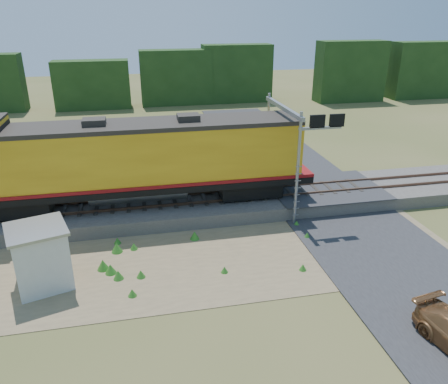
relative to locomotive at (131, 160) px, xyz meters
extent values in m
plane|color=#475123|center=(5.06, -6.00, -3.56)|extent=(140.00, 140.00, 0.00)
cube|color=slate|center=(5.06, 0.00, -3.16)|extent=(70.00, 5.00, 0.80)
cube|color=brown|center=(5.06, -0.72, -2.68)|extent=(70.00, 0.10, 0.16)
cube|color=brown|center=(5.06, 0.72, -2.68)|extent=(70.00, 0.10, 0.16)
cube|color=#8C7754|center=(3.06, -5.50, -3.54)|extent=(26.00, 8.00, 0.03)
cube|color=#38383A|center=(12.06, 0.00, -2.73)|extent=(7.00, 5.20, 0.06)
cube|color=#38383A|center=(12.06, 16.00, -3.52)|extent=(7.00, 24.00, 0.08)
cube|color=#1B3714|center=(5.06, 32.00, -0.31)|extent=(36.00, 3.00, 6.50)
cube|color=black|center=(-6.34, 0.00, -2.14)|extent=(3.67, 2.35, 0.92)
cube|color=black|center=(6.93, 0.00, -2.14)|extent=(3.67, 2.35, 0.92)
cube|color=black|center=(0.30, 0.00, -1.50)|extent=(20.41, 3.06, 0.37)
cylinder|color=gray|center=(0.30, 0.00, -1.99)|extent=(5.61, 1.22, 1.22)
cube|color=gold|center=(0.30, 0.00, 0.27)|extent=(18.88, 2.96, 3.16)
cube|color=maroon|center=(0.30, 0.00, -1.19)|extent=(20.41, 3.11, 0.18)
cube|color=#28231E|center=(0.30, 0.00, 1.97)|extent=(18.88, 3.01, 0.24)
cube|color=#28231E|center=(-1.74, 0.00, 2.21)|extent=(1.22, 1.02, 0.46)
cube|color=#28231E|center=(3.36, 0.00, 2.21)|extent=(1.22, 1.02, 0.46)
cube|color=silver|center=(-4.10, -6.27, -2.19)|extent=(2.74, 2.74, 2.74)
cube|color=gray|center=(-4.10, -6.27, -0.76)|extent=(3.01, 3.01, 0.13)
cylinder|color=gray|center=(8.94, -2.80, -0.31)|extent=(0.17, 0.17, 6.49)
cylinder|color=gray|center=(8.94, 2.80, -0.31)|extent=(0.17, 0.17, 6.49)
cube|color=gray|center=(8.94, 0.00, 2.56)|extent=(0.23, 6.20, 0.23)
cube|color=gray|center=(10.05, -2.80, 2.01)|extent=(2.41, 0.14, 0.14)
cube|color=black|center=(9.86, -2.80, 2.38)|extent=(0.83, 0.14, 0.70)
cube|color=black|center=(10.98, -2.80, 2.38)|extent=(0.83, 0.14, 0.70)
camera|label=1|loc=(0.34, -24.02, 7.82)|focal=35.00mm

